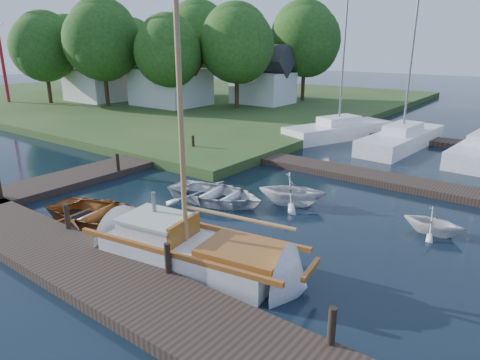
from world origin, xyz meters
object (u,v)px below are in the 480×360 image
Objects in this scene: tender_d at (434,219)px; tree_5 at (132,48)px; mooring_post_5 at (193,143)px; tree_3 at (237,44)px; marina_boat_1 at (402,138)px; mooring_post_1 at (67,216)px; tree_4 at (198,38)px; marina_boat_0 at (338,129)px; tree_1 at (102,41)px; tree_6 at (67,45)px; house_c at (263,80)px; house_a at (170,77)px; tree_0 at (44,47)px; mooring_post_2 at (168,258)px; tender_b at (292,188)px; tree_7 at (305,40)px; sailboat at (197,254)px; house_b at (98,77)px; mooring_post_3 at (332,326)px; mooring_post_4 at (118,162)px; tree_2 at (169,51)px; tender_a at (216,191)px; dinghy at (101,211)px.

tender_d is 40.57m from tree_5.
tree_3 is at bearing 118.20° from mooring_post_5.
marina_boat_1 is 1.31× the size of tree_3.
tree_4 is (-19.00, 27.05, 5.67)m from mooring_post_1.
tree_1 is at bearing 116.48° from marina_boat_0.
house_c is at bearing 15.14° from tree_6.
tree_6 is at bearing 107.74° from marina_boat_0.
mooring_post_1 reaches higher than tender_d.
tree_0 is (-10.00, -5.95, 2.57)m from house_a.
mooring_post_2 is 6.76m from tender_b.
tree_7 is (18.00, 16.00, 0.67)m from tree_0.
house_b is at bearing 139.69° from sailboat.
tree_0 is 0.98× the size of tree_6.
tree_5 is at bearing 36.93° from tender_b.
house_a is at bearing 141.07° from mooring_post_3.
sailboat is 29.41m from house_a.
house_c reaches higher than mooring_post_4.
tree_1 reaches higher than mooring_post_2.
marina_boat_0 is 16.07m from tree_2.
tree_7 is (8.00, 10.05, 3.24)m from house_a.
mooring_post_5 is 0.08× the size of marina_boat_0.
tree_1 reaches higher than sailboat.
tree_1 is (-17.00, 12.05, 5.39)m from mooring_post_4.
tree_3 is 0.90× the size of tree_4.
mooring_post_1 and mooring_post_4 have the same top height.
tender_d is at bearing -35.19° from tree_4.
house_a is (-17.00, 21.00, 2.26)m from mooring_post_1.
mooring_post_3 is at bearing -29.20° from house_b.
tree_4 is (-28.11, 19.82, 5.87)m from tender_d.
marina_boat_1 is (-4.51, 18.80, -0.13)m from mooring_post_3.
tree_1 reaches higher than mooring_post_4.
mooring_post_4 is at bearing -33.69° from house_b.
tree_5 is at bearing 49.18° from tender_a.
tree_3 is at bearing 45.00° from tree_2.
tree_0 is at bearing -123.69° from tree_4.
house_a is 0.78× the size of tree_5.
tree_2 is at bearing 111.09° from marina_boat_0.
house_b is at bearing 146.31° from mooring_post_4.
house_a is (-21.49, 19.90, 2.62)m from sailboat.
tender_b is at bearing -22.27° from tree_1.
mooring_post_4 is 1.00× the size of mooring_post_5.
tree_1 is at bearing 138.91° from sailboat.
tree_2 reaches higher than mooring_post_2.
mooring_post_1 is at bearing -159.87° from marina_boat_0.
tree_6 is (-29.00, 11.05, 4.94)m from mooring_post_5.
tree_3 reaches higher than mooring_post_1.
mooring_post_5 is 0.10× the size of tree_5.
tree_5 reaches higher than tree_2.
tree_0 is (-23.00, 5.05, 4.83)m from mooring_post_5.
dinghy is at bearing -37.04° from tree_1.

